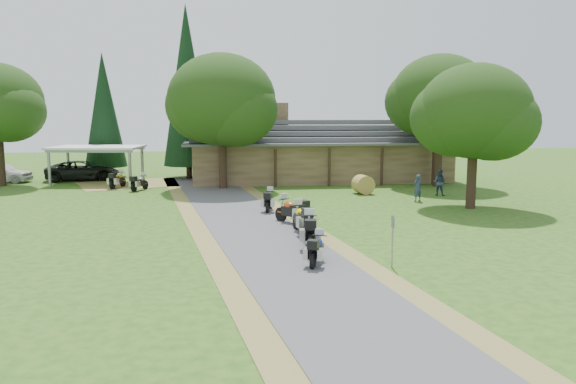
{
  "coord_description": "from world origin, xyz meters",
  "views": [
    {
      "loc": [
        -2.44,
        -20.95,
        5.39
      ],
      "look_at": [
        1.09,
        5.66,
        1.6
      ],
      "focal_mm": 35.0,
      "sensor_mm": 36.0,
      "label": 1
    }
  ],
  "objects": [
    {
      "name": "carport",
      "position": [
        -11.31,
        23.61,
        1.43
      ],
      "size": [
        7.06,
        5.14,
        2.85
      ],
      "primitive_type": null,
      "rotation": [
        0.0,
        0.0,
        -0.12
      ],
      "color": "white",
      "rests_on": "ground"
    },
    {
      "name": "oak_lodge_left",
      "position": [
        -1.82,
        19.26,
        5.1
      ],
      "size": [
        7.64,
        7.64,
        10.2
      ],
      "primitive_type": null,
      "color": "#1A3710",
      "rests_on": "ground"
    },
    {
      "name": "motorcycle_row_a",
      "position": [
        1.16,
        -1.66,
        0.59
      ],
      "size": [
        1.17,
        1.8,
        1.18
      ],
      "primitive_type": null,
      "rotation": [
        0.0,
        0.0,
        1.18
      ],
      "color": "navy",
      "rests_on": "ground"
    },
    {
      "name": "oak_driveway",
      "position": [
        12.02,
        8.96,
        4.43
      ],
      "size": [
        6.25,
        6.25,
        8.87
      ],
      "primitive_type": null,
      "color": "#1A3710",
      "rests_on": "ground"
    },
    {
      "name": "motorcycle_carport_a",
      "position": [
        -9.37,
        20.58,
        0.65
      ],
      "size": [
        1.23,
        1.98,
        1.29
      ],
      "primitive_type": null,
      "rotation": [
        0.0,
        0.0,
        1.22
      ],
      "color": "#C8990F",
      "rests_on": "ground"
    },
    {
      "name": "cedar_far",
      "position": [
        -11.44,
        27.85,
        5.19
      ],
      "size": [
        3.45,
        3.45,
        10.37
      ],
      "primitive_type": "cone",
      "color": "black",
      "rests_on": "ground"
    },
    {
      "name": "motorcycle_row_b",
      "position": [
        1.35,
        0.97,
        0.73
      ],
      "size": [
        0.97,
        2.19,
        1.45
      ],
      "primitive_type": null,
      "rotation": [
        0.0,
        0.0,
        1.44
      ],
      "color": "#B6B7BD",
      "rests_on": "ground"
    },
    {
      "name": "motorcycle_row_d",
      "position": [
        1.3,
        5.75,
        0.71
      ],
      "size": [
        1.73,
        2.11,
        1.43
      ],
      "primitive_type": null,
      "rotation": [
        0.0,
        0.0,
        2.16
      ],
      "color": "#BC401B",
      "rests_on": "ground"
    },
    {
      "name": "motorcycle_carport_b",
      "position": [
        -7.63,
        19.04,
        0.6
      ],
      "size": [
        1.3,
        1.84,
        1.21
      ],
      "primitive_type": null,
      "rotation": [
        0.0,
        0.0,
        1.11
      ],
      "color": "slate",
      "rests_on": "ground"
    },
    {
      "name": "sign_post",
      "position": [
        3.69,
        -2.46,
        0.94
      ],
      "size": [
        0.34,
        0.06,
        1.87
      ],
      "primitive_type": null,
      "color": "gray",
      "rests_on": "ground"
    },
    {
      "name": "person_b",
      "position": [
        12.23,
        13.98,
        1.01
      ],
      "size": [
        0.71,
        0.68,
        2.03
      ],
      "primitive_type": "imported",
      "rotation": [
        0.0,
        0.0,
        2.51
      ],
      "color": "#2F3C55",
      "rests_on": "ground"
    },
    {
      "name": "cedar_near",
      "position": [
        -4.5,
        26.31,
        7.08
      ],
      "size": [
        4.11,
        4.11,
        14.15
      ],
      "primitive_type": "cone",
      "color": "black",
      "rests_on": "ground"
    },
    {
      "name": "person_a",
      "position": [
        9.92,
        11.76,
        0.98
      ],
      "size": [
        0.66,
        0.56,
        1.96
      ],
      "primitive_type": "imported",
      "rotation": [
        0.0,
        0.0,
        3.47
      ],
      "color": "#2F3C55",
      "rests_on": "ground"
    },
    {
      "name": "oak_lodge_right",
      "position": [
        13.92,
        18.44,
        5.35
      ],
      "size": [
        7.05,
        7.05,
        10.7
      ],
      "primitive_type": null,
      "color": "#1A3710",
      "rests_on": "ground"
    },
    {
      "name": "car_dark_suv",
      "position": [
        -12.94,
        25.81,
        1.19
      ],
      "size": [
        3.56,
        6.54,
        2.38
      ],
      "primitive_type": "imported",
      "rotation": [
        0.0,
        0.0,
        1.72
      ],
      "color": "black",
      "rests_on": "ground"
    },
    {
      "name": "motorcycle_row_c",
      "position": [
        1.44,
        3.57,
        0.73
      ],
      "size": [
        0.98,
        2.21,
        1.46
      ],
      "primitive_type": null,
      "rotation": [
        0.0,
        0.0,
        1.71
      ],
      "color": "#E7D601",
      "rests_on": "ground"
    },
    {
      "name": "lodge",
      "position": [
        6.0,
        24.0,
        2.45
      ],
      "size": [
        21.4,
        9.4,
        4.9
      ],
      "primitive_type": null,
      "color": "brown",
      "rests_on": "ground"
    },
    {
      "name": "hay_bale",
      "position": [
        7.47,
        15.37,
        0.63
      ],
      "size": [
        1.4,
        1.31,
        1.26
      ],
      "primitive_type": "cylinder",
      "rotation": [
        1.57,
        0.0,
        0.13
      ],
      "color": "olive",
      "rests_on": "ground"
    },
    {
      "name": "motorcycle_row_e",
      "position": [
        0.55,
        9.57,
        0.63
      ],
      "size": [
        0.99,
        1.94,
        1.27
      ],
      "primitive_type": null,
      "rotation": [
        0.0,
        0.0,
        1.35
      ],
      "color": "black",
      "rests_on": "ground"
    },
    {
      "name": "ground",
      "position": [
        0.0,
        0.0,
        0.0
      ],
      "size": [
        120.0,
        120.0,
        0.0
      ],
      "primitive_type": "plane",
      "color": "#264F16",
      "rests_on": "ground"
    },
    {
      "name": "driveway",
      "position": [
        -0.5,
        4.0,
        0.0
      ],
      "size": [
        51.95,
        51.95,
        0.0
      ],
      "primitive_type": "plane",
      "rotation": [
        0.0,
        0.0,
        0.14
      ],
      "color": "#49494B",
      "rests_on": "ground"
    },
    {
      "name": "car_white_sedan",
      "position": [
        -18.92,
        25.15,
        0.98
      ],
      "size": [
        3.44,
        6.2,
        1.96
      ],
      "primitive_type": "imported",
      "rotation": [
        0.0,
        0.0,
        1.4
      ],
      "color": "white",
      "rests_on": "ground"
    }
  ]
}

